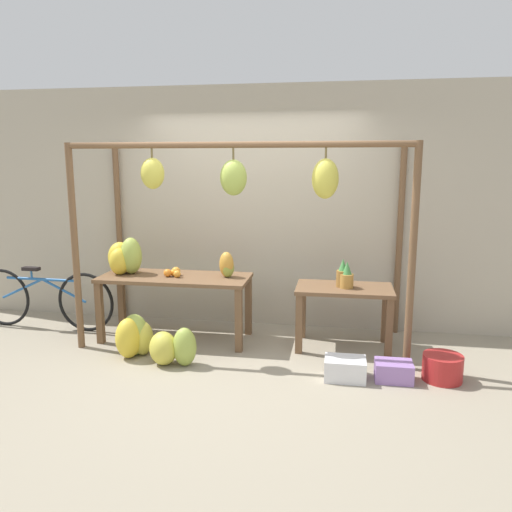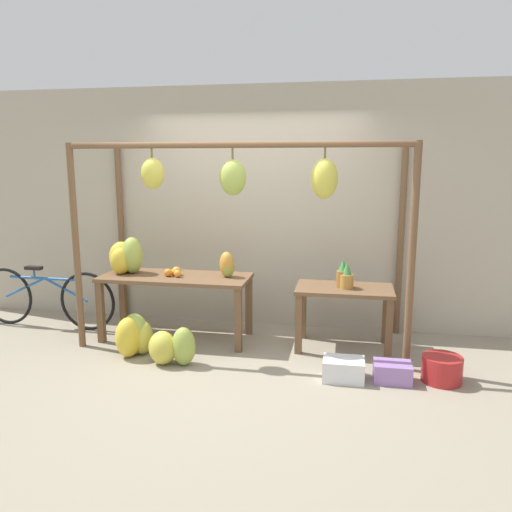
{
  "view_description": "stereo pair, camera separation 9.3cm",
  "coord_description": "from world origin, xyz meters",
  "px_view_note": "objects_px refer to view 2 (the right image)",
  "views": [
    {
      "loc": [
        1.0,
        -4.41,
        1.94
      ],
      "look_at": [
        0.14,
        0.66,
        0.96
      ],
      "focal_mm": 35.0,
      "sensor_mm": 36.0,
      "label": 1
    },
    {
      "loc": [
        1.09,
        -4.39,
        1.94
      ],
      "look_at": [
        0.14,
        0.66,
        0.96
      ],
      "focal_mm": 35.0,
      "sensor_mm": 36.0,
      "label": 2
    }
  ],
  "objects_px": {
    "banana_pile_ground_left": "(134,336)",
    "papaya_pile": "(227,266)",
    "blue_bucket": "(442,369)",
    "orange_pile": "(174,272)",
    "pineapple_cluster": "(345,276)",
    "fruit_crate_purple": "(392,372)",
    "banana_pile_on_table": "(126,257)",
    "fruit_crate_white": "(343,369)",
    "parked_bicycle": "(46,297)",
    "banana_pile_ground_right": "(171,347)"
  },
  "relations": [
    {
      "from": "papaya_pile",
      "to": "banana_pile_ground_right",
      "type": "bearing_deg",
      "value": -116.28
    },
    {
      "from": "banana_pile_on_table",
      "to": "papaya_pile",
      "type": "bearing_deg",
      "value": 0.69
    },
    {
      "from": "blue_bucket",
      "to": "parked_bicycle",
      "type": "distance_m",
      "value": 4.42
    },
    {
      "from": "pineapple_cluster",
      "to": "papaya_pile",
      "type": "height_order",
      "value": "papaya_pile"
    },
    {
      "from": "banana_pile_on_table",
      "to": "banana_pile_ground_right",
      "type": "relative_size",
      "value": 0.9
    },
    {
      "from": "parked_bicycle",
      "to": "banana_pile_ground_right",
      "type": "bearing_deg",
      "value": -23.29
    },
    {
      "from": "blue_bucket",
      "to": "orange_pile",
      "type": "bearing_deg",
      "value": 167.12
    },
    {
      "from": "fruit_crate_white",
      "to": "papaya_pile",
      "type": "xyz_separation_m",
      "value": [
        -1.27,
        0.81,
        0.74
      ]
    },
    {
      "from": "banana_pile_ground_left",
      "to": "banana_pile_ground_right",
      "type": "distance_m",
      "value": 0.49
    },
    {
      "from": "blue_bucket",
      "to": "papaya_pile",
      "type": "bearing_deg",
      "value": 162.32
    },
    {
      "from": "orange_pile",
      "to": "pineapple_cluster",
      "type": "distance_m",
      "value": 1.83
    },
    {
      "from": "banana_pile_ground_right",
      "to": "fruit_crate_white",
      "type": "bearing_deg",
      "value": -1.62
    },
    {
      "from": "banana_pile_on_table",
      "to": "pineapple_cluster",
      "type": "relative_size",
      "value": 1.61
    },
    {
      "from": "banana_pile_ground_right",
      "to": "fruit_crate_purple",
      "type": "relative_size",
      "value": 1.59
    },
    {
      "from": "banana_pile_ground_left",
      "to": "papaya_pile",
      "type": "relative_size",
      "value": 1.56
    },
    {
      "from": "banana_pile_ground_right",
      "to": "pineapple_cluster",
      "type": "bearing_deg",
      "value": 24.3
    },
    {
      "from": "fruit_crate_white",
      "to": "orange_pile",
      "type": "bearing_deg",
      "value": 158.02
    },
    {
      "from": "banana_pile_on_table",
      "to": "fruit_crate_purple",
      "type": "bearing_deg",
      "value": -14.7
    },
    {
      "from": "orange_pile",
      "to": "papaya_pile",
      "type": "relative_size",
      "value": 0.7
    },
    {
      "from": "pineapple_cluster",
      "to": "banana_pile_ground_right",
      "type": "height_order",
      "value": "pineapple_cluster"
    },
    {
      "from": "fruit_crate_white",
      "to": "fruit_crate_purple",
      "type": "xyz_separation_m",
      "value": [
        0.43,
        0.04,
        -0.01
      ]
    },
    {
      "from": "orange_pile",
      "to": "banana_pile_ground_left",
      "type": "height_order",
      "value": "orange_pile"
    },
    {
      "from": "banana_pile_ground_right",
      "to": "parked_bicycle",
      "type": "distance_m",
      "value": 2.01
    },
    {
      "from": "banana_pile_ground_left",
      "to": "banana_pile_ground_right",
      "type": "height_order",
      "value": "banana_pile_ground_left"
    },
    {
      "from": "banana_pile_ground_left",
      "to": "fruit_crate_purple",
      "type": "xyz_separation_m",
      "value": [
        2.53,
        -0.17,
        -0.11
      ]
    },
    {
      "from": "banana_pile_on_table",
      "to": "blue_bucket",
      "type": "relative_size",
      "value": 1.35
    },
    {
      "from": "papaya_pile",
      "to": "banana_pile_ground_left",
      "type": "bearing_deg",
      "value": -144.6
    },
    {
      "from": "pineapple_cluster",
      "to": "blue_bucket",
      "type": "bearing_deg",
      "value": -36.46
    },
    {
      "from": "parked_bicycle",
      "to": "banana_pile_ground_left",
      "type": "bearing_deg",
      "value": -24.35
    },
    {
      "from": "orange_pile",
      "to": "fruit_crate_purple",
      "type": "xyz_separation_m",
      "value": [
        2.28,
        -0.71,
        -0.67
      ]
    },
    {
      "from": "parked_bicycle",
      "to": "papaya_pile",
      "type": "distance_m",
      "value": 2.27
    },
    {
      "from": "banana_pile_ground_left",
      "to": "fruit_crate_purple",
      "type": "bearing_deg",
      "value": -3.88
    },
    {
      "from": "fruit_crate_white",
      "to": "blue_bucket",
      "type": "height_order",
      "value": "blue_bucket"
    },
    {
      "from": "orange_pile",
      "to": "fruit_crate_white",
      "type": "xyz_separation_m",
      "value": [
        1.85,
        -0.75,
        -0.66
      ]
    },
    {
      "from": "banana_pile_ground_right",
      "to": "parked_bicycle",
      "type": "xyz_separation_m",
      "value": [
        -1.84,
        0.79,
        0.19
      ]
    },
    {
      "from": "orange_pile",
      "to": "fruit_crate_purple",
      "type": "bearing_deg",
      "value": -17.17
    },
    {
      "from": "fruit_crate_white",
      "to": "parked_bicycle",
      "type": "relative_size",
      "value": 0.21
    },
    {
      "from": "pineapple_cluster",
      "to": "fruit_crate_purple",
      "type": "distance_m",
      "value": 1.11
    },
    {
      "from": "orange_pile",
      "to": "fruit_crate_white",
      "type": "relative_size",
      "value": 0.53
    },
    {
      "from": "orange_pile",
      "to": "banana_pile_on_table",
      "type": "bearing_deg",
      "value": 175.54
    },
    {
      "from": "parked_bicycle",
      "to": "papaya_pile",
      "type": "bearing_deg",
      "value": -0.85
    },
    {
      "from": "blue_bucket",
      "to": "parked_bicycle",
      "type": "height_order",
      "value": "parked_bicycle"
    },
    {
      "from": "banana_pile_ground_left",
      "to": "fruit_crate_purple",
      "type": "height_order",
      "value": "banana_pile_ground_left"
    },
    {
      "from": "banana_pile_ground_left",
      "to": "fruit_crate_white",
      "type": "bearing_deg",
      "value": -5.8
    },
    {
      "from": "banana_pile_ground_right",
      "to": "fruit_crate_white",
      "type": "xyz_separation_m",
      "value": [
        1.64,
        -0.05,
        -0.08
      ]
    },
    {
      "from": "fruit_crate_white",
      "to": "blue_bucket",
      "type": "distance_m",
      "value": 0.87
    },
    {
      "from": "banana_pile_ground_right",
      "to": "fruit_crate_purple",
      "type": "bearing_deg",
      "value": -0.13
    },
    {
      "from": "banana_pile_on_table",
      "to": "blue_bucket",
      "type": "bearing_deg",
      "value": -11.43
    },
    {
      "from": "papaya_pile",
      "to": "fruit_crate_purple",
      "type": "relative_size",
      "value": 0.83
    },
    {
      "from": "banana_pile_on_table",
      "to": "pineapple_cluster",
      "type": "bearing_deg",
      "value": -0.3
    }
  ]
}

